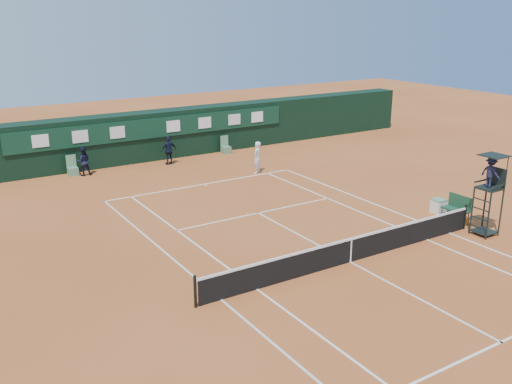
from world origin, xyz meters
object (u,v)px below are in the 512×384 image
Objects in this scene: umpire_chair at (490,178)px; player_bench at (457,206)px; tennis_net at (351,249)px; player at (257,157)px; cooler at (438,206)px.

player_bench is at bearing 72.13° from umpire_chair.
player reaches higher than tennis_net.
umpire_chair reaches higher than tennis_net.
umpire_chair is at bearing -107.87° from player_bench.
player is at bearing 107.41° from player_bench.
umpire_chair is at bearing -101.38° from cooler.
player_bench reaches higher than cooler.
tennis_net is 6.90m from umpire_chair.
tennis_net is 12.81m from player.
tennis_net reaches higher than cooler.
tennis_net is at bearing 32.86° from player.
umpire_chair is at bearing -7.63° from tennis_net.
umpire_chair reaches higher than cooler.
umpire_chair is (6.56, -0.88, 1.95)m from tennis_net.
player_bench is 1.86× the size of cooler.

